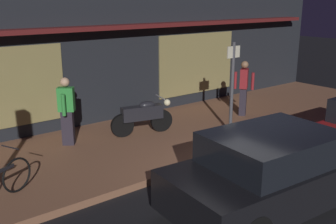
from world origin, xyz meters
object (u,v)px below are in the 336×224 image
object	(u,v)px
person_bystander	(244,87)
sign_post	(232,82)
motorcycle	(143,116)
parked_car_near	(275,170)
person_photographer	(67,110)

from	to	relation	value
person_bystander	sign_post	distance (m)	1.84
motorcycle	person_bystander	bearing A→B (deg)	-6.86
motorcycle	person_bystander	distance (m)	3.46
person_bystander	motorcycle	bearing A→B (deg)	173.14
sign_post	parked_car_near	distance (m)	3.81
person_photographer	sign_post	world-z (taller)	sign_post
sign_post	person_bystander	bearing A→B (deg)	31.30
person_bystander	sign_post	world-z (taller)	sign_post
sign_post	parked_car_near	size ratio (longest dim) A/B	0.57
person_photographer	sign_post	xyz separation A→B (m)	(3.81, -1.80, 0.48)
person_bystander	parked_car_near	size ratio (longest dim) A/B	0.40
person_photographer	person_bystander	xyz separation A→B (m)	(5.32, -0.88, 0.00)
person_photographer	sign_post	bearing A→B (deg)	-25.30
motorcycle	person_bystander	size ratio (longest dim) A/B	1.01
motorcycle	sign_post	world-z (taller)	sign_post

